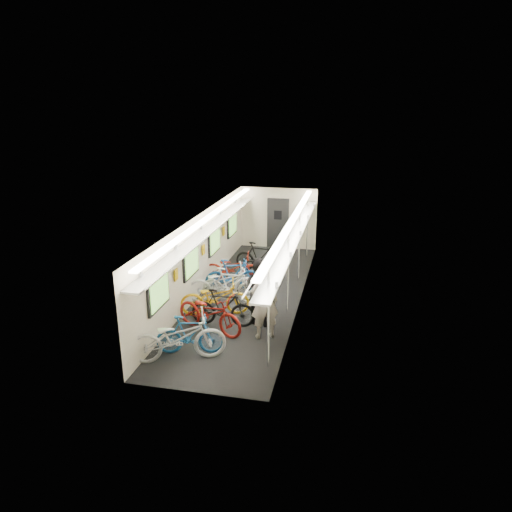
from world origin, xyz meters
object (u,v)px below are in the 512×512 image
at_px(bicycle_1, 190,335).
at_px(backpack, 276,276).
at_px(passenger_near, 265,302).
at_px(bicycle_0, 178,338).
at_px(passenger_mid, 258,291).

height_order(bicycle_1, backpack, backpack).
bearing_deg(backpack, passenger_near, -92.85).
bearing_deg(backpack, bicycle_1, -124.26).
height_order(bicycle_0, passenger_near, passenger_near).
relative_size(bicycle_1, backpack, 4.09).
distance_m(bicycle_0, bicycle_1, 0.38).
distance_m(bicycle_0, backpack, 3.00).
bearing_deg(passenger_mid, backpack, -150.62).
relative_size(bicycle_1, passenger_mid, 0.88).
distance_m(passenger_near, backpack, 0.95).
bearing_deg(bicycle_1, passenger_mid, -44.89).
height_order(passenger_near, passenger_mid, passenger_near).
height_order(passenger_near, backpack, passenger_near).
bearing_deg(passenger_near, bicycle_1, 10.56).
xyz_separation_m(bicycle_0, passenger_near, (1.65, 1.44, 0.38)).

